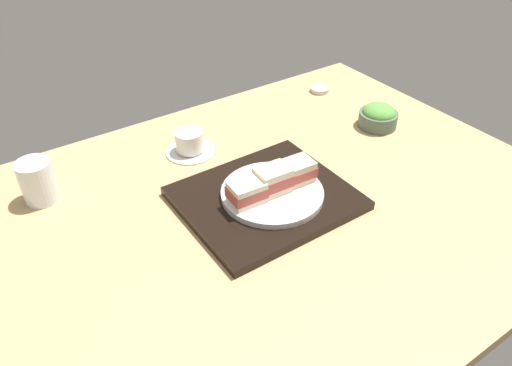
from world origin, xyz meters
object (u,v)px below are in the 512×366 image
(sandwich_far, at_px, (298,172))
(drinking_glass, at_px, (38,181))
(small_sauce_dish, at_px, (320,90))
(coffee_cup, at_px, (190,143))
(sandwich_plate, at_px, (273,193))
(salad_bowl, at_px, (378,116))
(sandwich_near, at_px, (247,192))
(sandwich_middle, at_px, (273,180))

(sandwich_far, distance_m, drinking_glass, 0.57)
(sandwich_far, height_order, small_sauce_dish, sandwich_far)
(coffee_cup, bearing_deg, drinking_glass, 177.65)
(sandwich_plate, bearing_deg, coffee_cup, 99.98)
(sandwich_plate, height_order, salad_bowl, salad_bowl)
(sandwich_plate, xyz_separation_m, coffee_cup, (-0.05, 0.29, -0.00))
(salad_bowl, bearing_deg, sandwich_near, -167.66)
(sandwich_far, height_order, salad_bowl, sandwich_far)
(sandwich_far, height_order, drinking_glass, drinking_glass)
(sandwich_near, distance_m, coffee_cup, 0.29)
(sandwich_near, height_order, salad_bowl, sandwich_near)
(sandwich_plate, relative_size, sandwich_near, 2.85)
(sandwich_middle, distance_m, drinking_glass, 0.52)
(sandwich_plate, height_order, sandwich_far, sandwich_far)
(sandwich_near, distance_m, small_sauce_dish, 0.64)
(coffee_cup, bearing_deg, sandwich_near, -93.15)
(sandwich_plate, relative_size, drinking_glass, 2.30)
(sandwich_near, bearing_deg, drinking_glass, 139.20)
(sandwich_near, relative_size, coffee_cup, 0.63)
(sandwich_middle, relative_size, sandwich_far, 1.02)
(sandwich_plate, relative_size, sandwich_middle, 2.82)
(drinking_glass, bearing_deg, small_sauce_dish, 4.24)
(drinking_glass, bearing_deg, sandwich_near, -40.80)
(sandwich_plate, height_order, small_sauce_dish, sandwich_plate)
(sandwich_near, bearing_deg, sandwich_far, -1.33)
(coffee_cup, bearing_deg, sandwich_plate, -80.02)
(sandwich_near, bearing_deg, sandwich_plate, -1.33)
(sandwich_far, relative_size, coffee_cup, 0.63)
(sandwich_plate, relative_size, salad_bowl, 2.14)
(sandwich_plate, height_order, drinking_glass, drinking_glass)
(sandwich_near, bearing_deg, salad_bowl, 12.34)
(sandwich_near, relative_size, sandwich_far, 1.01)
(sandwich_near, height_order, sandwich_far, sandwich_far)
(sandwich_near, xyz_separation_m, drinking_glass, (-0.35, 0.30, -0.01))
(sandwich_near, xyz_separation_m, small_sauce_dish, (0.52, 0.37, -0.05))
(salad_bowl, distance_m, drinking_glass, 0.88)
(sandwich_plate, relative_size, small_sauce_dish, 3.91)
(salad_bowl, height_order, small_sauce_dish, salad_bowl)
(sandwich_middle, relative_size, drinking_glass, 0.82)
(sandwich_plate, xyz_separation_m, sandwich_near, (-0.07, 0.00, 0.03))
(sandwich_plate, bearing_deg, sandwich_far, -1.33)
(coffee_cup, relative_size, small_sauce_dish, 2.16)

